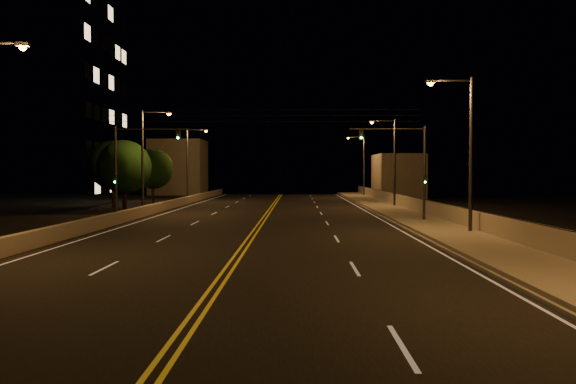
{
  "coord_description": "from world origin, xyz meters",
  "views": [
    {
      "loc": [
        2.41,
        -9.5,
        3.46
      ],
      "look_at": [
        2.0,
        18.0,
        2.5
      ],
      "focal_mm": 35.0,
      "sensor_mm": 36.0,
      "label": 1
    }
  ],
  "objects_px": {
    "traffic_signal_left": "(130,163)",
    "building_tower": "(1,63)",
    "streetlight_5": "(146,154)",
    "traffic_signal_right": "(410,163)",
    "streetlight_2": "(392,157)",
    "tree_2": "(153,169)",
    "streetlight_6": "(190,159)",
    "streetlight_3": "(362,162)",
    "tree_1": "(113,165)",
    "streetlight_1": "(466,144)",
    "tree_0": "(124,167)"
  },
  "relations": [
    {
      "from": "streetlight_5",
      "to": "traffic_signal_left",
      "type": "xyz_separation_m",
      "value": [
        1.06,
        -8.09,
        -0.85
      ]
    },
    {
      "from": "tree_0",
      "to": "streetlight_2",
      "type": "bearing_deg",
      "value": 13.02
    },
    {
      "from": "streetlight_2",
      "to": "streetlight_3",
      "type": "relative_size",
      "value": 1.0
    },
    {
      "from": "streetlight_1",
      "to": "streetlight_3",
      "type": "relative_size",
      "value": 1.0
    },
    {
      "from": "tree_2",
      "to": "building_tower",
      "type": "bearing_deg",
      "value": 177.92
    },
    {
      "from": "streetlight_5",
      "to": "tree_0",
      "type": "relative_size",
      "value": 1.37
    },
    {
      "from": "traffic_signal_left",
      "to": "building_tower",
      "type": "bearing_deg",
      "value": 131.07
    },
    {
      "from": "streetlight_5",
      "to": "traffic_signal_right",
      "type": "xyz_separation_m",
      "value": [
        19.95,
        -8.09,
        -0.85
      ]
    },
    {
      "from": "tree_1",
      "to": "building_tower",
      "type": "bearing_deg",
      "value": 154.93
    },
    {
      "from": "streetlight_3",
      "to": "tree_0",
      "type": "xyz_separation_m",
      "value": [
        -23.94,
        -29.81,
        -1.03
      ]
    },
    {
      "from": "streetlight_6",
      "to": "building_tower",
      "type": "xyz_separation_m",
      "value": [
        -20.81,
        -1.78,
        10.71
      ]
    },
    {
      "from": "streetlight_2",
      "to": "streetlight_5",
      "type": "xyz_separation_m",
      "value": [
        -21.41,
        -7.89,
        0.0
      ]
    },
    {
      "from": "traffic_signal_right",
      "to": "traffic_signal_left",
      "type": "distance_m",
      "value": 18.89
    },
    {
      "from": "streetlight_6",
      "to": "tree_0",
      "type": "distance_m",
      "value": 16.66
    },
    {
      "from": "streetlight_1",
      "to": "building_tower",
      "type": "xyz_separation_m",
      "value": [
        -42.22,
        32.52,
        10.71
      ]
    },
    {
      "from": "streetlight_3",
      "to": "traffic_signal_right",
      "type": "bearing_deg",
      "value": -92.08
    },
    {
      "from": "streetlight_1",
      "to": "streetlight_6",
      "type": "height_order",
      "value": "same"
    },
    {
      "from": "streetlight_3",
      "to": "tree_1",
      "type": "height_order",
      "value": "streetlight_3"
    },
    {
      "from": "traffic_signal_right",
      "to": "building_tower",
      "type": "distance_m",
      "value": 49.25
    },
    {
      "from": "tree_0",
      "to": "traffic_signal_right",
      "type": "bearing_deg",
      "value": -24.92
    },
    {
      "from": "streetlight_1",
      "to": "streetlight_5",
      "type": "height_order",
      "value": "same"
    },
    {
      "from": "building_tower",
      "to": "tree_0",
      "type": "bearing_deg",
      "value": -38.71
    },
    {
      "from": "traffic_signal_left",
      "to": "building_tower",
      "type": "distance_m",
      "value": 35.24
    },
    {
      "from": "streetlight_1",
      "to": "tree_1",
      "type": "bearing_deg",
      "value": 136.99
    },
    {
      "from": "streetlight_2",
      "to": "traffic_signal_left",
      "type": "xyz_separation_m",
      "value": [
        -20.35,
        -15.98,
        -0.85
      ]
    },
    {
      "from": "traffic_signal_left",
      "to": "building_tower",
      "type": "xyz_separation_m",
      "value": [
        -21.87,
        25.1,
        11.56
      ]
    },
    {
      "from": "tree_0",
      "to": "tree_1",
      "type": "distance_m",
      "value": 8.49
    },
    {
      "from": "streetlight_3",
      "to": "traffic_signal_left",
      "type": "relative_size",
      "value": 1.3
    },
    {
      "from": "tree_1",
      "to": "streetlight_6",
      "type": "bearing_deg",
      "value": 55.27
    },
    {
      "from": "streetlight_2",
      "to": "streetlight_6",
      "type": "distance_m",
      "value": 24.02
    },
    {
      "from": "streetlight_2",
      "to": "streetlight_1",
      "type": "bearing_deg",
      "value": -90.0
    },
    {
      "from": "streetlight_1",
      "to": "streetlight_3",
      "type": "height_order",
      "value": "same"
    },
    {
      "from": "streetlight_1",
      "to": "tree_2",
      "type": "height_order",
      "value": "streetlight_1"
    },
    {
      "from": "building_tower",
      "to": "streetlight_2",
      "type": "bearing_deg",
      "value": -12.19
    },
    {
      "from": "streetlight_5",
      "to": "building_tower",
      "type": "bearing_deg",
      "value": 140.75
    },
    {
      "from": "streetlight_6",
      "to": "traffic_signal_left",
      "type": "distance_m",
      "value": 26.91
    },
    {
      "from": "streetlight_2",
      "to": "building_tower",
      "type": "relative_size",
      "value": 0.26
    },
    {
      "from": "streetlight_2",
      "to": "building_tower",
      "type": "xyz_separation_m",
      "value": [
        -42.22,
        9.12,
        10.71
      ]
    },
    {
      "from": "streetlight_3",
      "to": "traffic_signal_left",
      "type": "bearing_deg",
      "value": -116.82
    },
    {
      "from": "streetlight_2",
      "to": "streetlight_5",
      "type": "distance_m",
      "value": 22.82
    },
    {
      "from": "streetlight_2",
      "to": "traffic_signal_right",
      "type": "distance_m",
      "value": 16.07
    },
    {
      "from": "streetlight_2",
      "to": "tree_1",
      "type": "relative_size",
      "value": 1.28
    },
    {
      "from": "streetlight_3",
      "to": "streetlight_6",
      "type": "relative_size",
      "value": 1.0
    },
    {
      "from": "tree_0",
      "to": "tree_1",
      "type": "xyz_separation_m",
      "value": [
        -3.5,
        7.74,
        0.25
      ]
    },
    {
      "from": "streetlight_1",
      "to": "tree_2",
      "type": "distance_m",
      "value": 40.59
    },
    {
      "from": "streetlight_3",
      "to": "traffic_signal_left",
      "type": "xyz_separation_m",
      "value": [
        -20.35,
        -40.25,
        -0.85
      ]
    },
    {
      "from": "streetlight_3",
      "to": "tree_1",
      "type": "distance_m",
      "value": 35.22
    },
    {
      "from": "streetlight_5",
      "to": "traffic_signal_right",
      "type": "relative_size",
      "value": 1.3
    },
    {
      "from": "tree_1",
      "to": "streetlight_2",
      "type": "bearing_deg",
      "value": -4.58
    },
    {
      "from": "streetlight_1",
      "to": "streetlight_6",
      "type": "bearing_deg",
      "value": 121.98
    }
  ]
}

